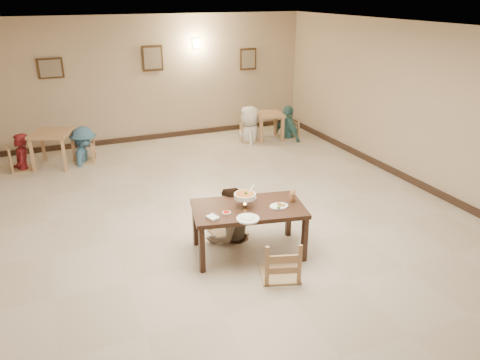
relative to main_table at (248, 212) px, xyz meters
name	(u,v)px	position (x,y,z in m)	size (l,w,h in m)	color
floor	(224,221)	(0.03, 1.03, -0.64)	(10.00, 10.00, 0.00)	#BCAE9D
ceiling	(222,29)	(0.03, 1.03, 2.36)	(10.00, 10.00, 0.00)	silver
wall_back	(149,79)	(0.03, 6.03, 0.86)	(10.00, 10.00, 0.00)	tan
wall_right	(428,109)	(4.03, 1.03, 0.86)	(10.00, 10.00, 0.00)	tan
baseboard_back	(154,137)	(0.03, 6.00, -0.58)	(8.00, 0.06, 0.12)	black
baseboard_right	(416,182)	(4.00, 1.03, -0.58)	(0.06, 10.00, 0.12)	black
picture_a	(50,68)	(-2.17, 5.99, 1.26)	(0.55, 0.04, 0.45)	#362313
picture_b	(153,58)	(0.13, 5.99, 1.36)	(0.50, 0.04, 0.60)	#362313
picture_c	(248,59)	(2.63, 5.99, 1.21)	(0.45, 0.04, 0.55)	#362313
wall_sconce	(196,43)	(1.23, 5.99, 1.66)	(0.16, 0.05, 0.22)	#FFD88C
main_table	(248,212)	(0.00, 0.00, 0.00)	(1.68, 1.15, 0.72)	#362016
chair_far	(228,204)	(-0.06, 0.64, -0.14)	(0.48, 0.48, 1.01)	tan
chair_near	(281,240)	(0.15, -0.70, -0.11)	(0.50, 0.50, 1.07)	tan
main_diner	(229,189)	(-0.08, 0.53, 0.16)	(0.78, 0.61, 1.60)	gray
curry_warmer	(245,196)	(-0.04, 0.04, 0.24)	(0.33, 0.30, 0.27)	silver
rice_plate_far	(247,198)	(0.08, 0.24, 0.09)	(0.28, 0.28, 0.06)	white
rice_plate_near	(248,219)	(-0.16, -0.35, 0.10)	(0.31, 0.31, 0.07)	white
fried_plate	(279,206)	(0.38, -0.17, 0.10)	(0.27, 0.27, 0.06)	white
chili_dish	(226,213)	(-0.36, -0.07, 0.09)	(0.12, 0.12, 0.03)	white
napkin_cutlery	(213,217)	(-0.58, -0.14, 0.09)	(0.19, 0.25, 0.03)	white
drink_glass	(293,197)	(0.65, -0.08, 0.16)	(0.08, 0.08, 0.16)	white
bg_table_left	(51,138)	(-2.38, 4.85, -0.01)	(0.98, 0.98, 0.77)	tan
bg_table_right	(269,118)	(2.71, 4.87, -0.10)	(0.77, 0.77, 0.67)	tan
bg_chair_ll	(19,147)	(-3.01, 4.91, -0.14)	(0.47, 0.47, 1.01)	tan
bg_chair_lr	(84,143)	(-1.75, 4.93, -0.21)	(0.41, 0.41, 0.87)	tan
bg_chair_rl	(250,123)	(2.20, 4.91, -0.17)	(0.44, 0.44, 0.95)	tan
bg_chair_rr	(288,119)	(3.21, 4.79, -0.16)	(0.45, 0.45, 0.97)	tan
bg_diner_a	(17,134)	(-3.01, 4.91, 0.14)	(0.57, 0.37, 1.55)	maroon
bg_diner_b	(82,127)	(-1.75, 4.93, 0.14)	(1.01, 0.58, 1.57)	#386487
bg_diner_c	(250,106)	(2.20, 4.91, 0.24)	(0.86, 0.56, 1.76)	silver
bg_diner_d	(288,106)	(3.21, 4.79, 0.19)	(0.97, 0.41, 1.66)	teal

